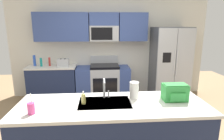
% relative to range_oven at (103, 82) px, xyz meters
% --- Properties ---
extents(ground_plane, '(9.00, 9.00, 0.00)m').
position_rel_range_oven_xyz_m(ground_plane, '(0.18, -1.80, -0.44)').
color(ground_plane, '#997A56').
rests_on(ground_plane, ground).
extents(kitchen_wall_unit, '(5.20, 0.43, 2.60)m').
position_rel_range_oven_xyz_m(kitchen_wall_unit, '(0.03, 0.28, 1.03)').
color(kitchen_wall_unit, silver).
rests_on(kitchen_wall_unit, ground).
extents(back_counter, '(1.20, 0.63, 0.90)m').
position_rel_range_oven_xyz_m(back_counter, '(-1.29, -0.00, 0.01)').
color(back_counter, '#1E2A4D').
rests_on(back_counter, ground).
extents(range_oven, '(1.36, 0.61, 1.10)m').
position_rel_range_oven_xyz_m(range_oven, '(0.00, 0.00, 0.00)').
color(range_oven, '#B7BABF').
rests_on(range_oven, ground).
extents(refrigerator, '(0.90, 0.76, 1.85)m').
position_rel_range_oven_xyz_m(refrigerator, '(1.72, -0.07, 0.48)').
color(refrigerator, '#4C4F54').
rests_on(refrigerator, ground).
extents(island_counter, '(2.47, 0.86, 0.90)m').
position_rel_range_oven_xyz_m(island_counter, '(0.05, -2.46, 0.01)').
color(island_counter, '#1E2A4D').
rests_on(island_counter, ground).
extents(toaster, '(0.28, 0.16, 0.18)m').
position_rel_range_oven_xyz_m(toaster, '(-1.00, -0.05, 0.55)').
color(toaster, '#B7BABF').
rests_on(toaster, back_counter).
extents(pepper_mill, '(0.05, 0.05, 0.21)m').
position_rel_range_oven_xyz_m(pepper_mill, '(-1.34, -0.00, 0.56)').
color(pepper_mill, '#B2332D').
rests_on(pepper_mill, back_counter).
extents(bottle_blue, '(0.06, 0.06, 0.27)m').
position_rel_range_oven_xyz_m(bottle_blue, '(-1.72, 0.04, 0.59)').
color(bottle_blue, blue).
rests_on(bottle_blue, back_counter).
extents(bottle_teal, '(0.06, 0.06, 0.21)m').
position_rel_range_oven_xyz_m(bottle_teal, '(-1.53, -0.05, 0.56)').
color(bottle_teal, teal).
rests_on(bottle_teal, back_counter).
extents(sink_faucet, '(0.09, 0.21, 0.28)m').
position_rel_range_oven_xyz_m(sink_faucet, '(-0.04, -2.27, 0.62)').
color(sink_faucet, '#B7BABF').
rests_on(sink_faucet, island_counter).
extents(drink_cup_pink, '(0.08, 0.08, 0.25)m').
position_rel_range_oven_xyz_m(drink_cup_pink, '(-0.90, -2.67, 0.52)').
color(drink_cup_pink, '#EA4C93').
rests_on(drink_cup_pink, island_counter).
extents(soap_dispenser, '(0.06, 0.06, 0.17)m').
position_rel_range_oven_xyz_m(soap_dispenser, '(-0.32, -2.43, 0.53)').
color(soap_dispenser, '#D8CC66').
rests_on(soap_dispenser, island_counter).
extents(paper_towel_roll, '(0.12, 0.12, 0.24)m').
position_rel_range_oven_xyz_m(paper_towel_roll, '(0.36, -2.31, 0.58)').
color(paper_towel_roll, white).
rests_on(paper_towel_roll, island_counter).
extents(backpack, '(0.32, 0.22, 0.23)m').
position_rel_range_oven_xyz_m(backpack, '(0.90, -2.40, 0.57)').
color(backpack, green).
rests_on(backpack, island_counter).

